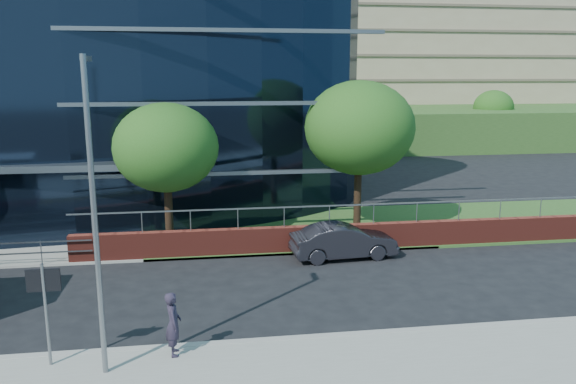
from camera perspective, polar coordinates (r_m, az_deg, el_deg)
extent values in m
cube|color=#2D511E|center=(31.92, 20.50, -2.74)|extent=(36.00, 8.00, 0.12)
cube|color=black|center=(41.96, -26.58, 11.06)|extent=(38.00, 16.00, 16.00)
cube|color=maroon|center=(26.81, 16.84, -3.99)|extent=(34.00, 0.40, 1.20)
cube|color=slate|center=(26.46, 17.03, -0.91)|extent=(34.00, 0.06, 0.06)
cube|color=#2D511E|center=(75.86, 9.58, 7.38)|extent=(60.00, 42.00, 4.00)
cube|color=tan|center=(78.11, 9.51, 18.53)|extent=(50.00, 12.00, 26.00)
cylinder|color=slate|center=(16.19, -23.34, -11.42)|extent=(0.08, 0.08, 2.80)
cube|color=black|center=(15.87, -23.60, -8.22)|extent=(0.85, 0.06, 0.60)
cylinder|color=black|center=(25.78, -12.01, -2.20)|extent=(0.36, 0.36, 3.08)
ellipsoid|color=#254F16|center=(25.23, -12.30, 4.45)|extent=(4.62, 4.62, 3.93)
cylinder|color=black|center=(27.61, 7.07, -0.63)|extent=(0.36, 0.36, 3.52)
ellipsoid|color=#254F16|center=(27.09, 7.25, 6.49)|extent=(5.28, 5.28, 4.49)
cylinder|color=black|center=(58.34, 6.87, 5.71)|extent=(0.36, 0.36, 3.08)
ellipsoid|color=#254F16|center=(58.10, 6.94, 8.66)|extent=(4.62, 4.62, 3.93)
cylinder|color=black|center=(66.16, 19.96, 5.71)|extent=(0.36, 0.36, 2.86)
ellipsoid|color=#254F16|center=(65.96, 20.13, 8.12)|extent=(4.29, 4.29, 3.65)
cylinder|color=slate|center=(14.48, -19.03, -2.92)|extent=(0.14, 0.14, 8.00)
cube|color=slate|center=(14.39, -19.84, 12.65)|extent=(0.15, 0.70, 0.12)
imported|color=black|center=(24.06, 5.67, -4.99)|extent=(4.60, 1.93, 1.48)
imported|color=#261F2E|center=(15.95, -11.58, -12.97)|extent=(0.50, 0.70, 1.79)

